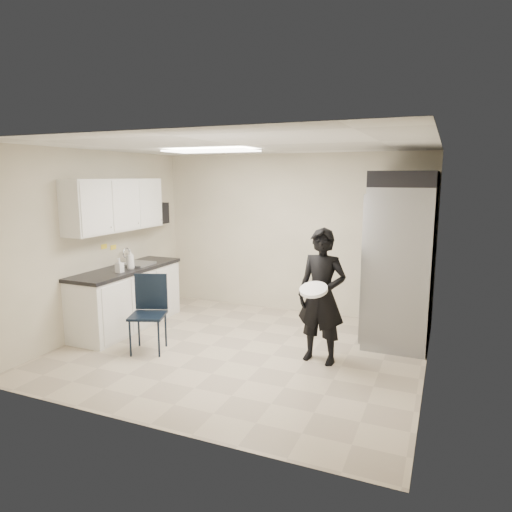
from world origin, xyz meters
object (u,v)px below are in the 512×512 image
at_px(lower_counter, 127,299).
at_px(commercial_fridge, 401,264).
at_px(folding_chair, 148,316).
at_px(man_tuxedo, 322,296).

xyz_separation_m(lower_counter, commercial_fridge, (3.78, 1.07, 0.62)).
relative_size(folding_chair, man_tuxedo, 0.58).
distance_m(commercial_fridge, folding_chair, 3.45).
bearing_deg(folding_chair, lower_counter, 121.31).
height_order(lower_counter, man_tuxedo, man_tuxedo).
distance_m(folding_chair, man_tuxedo, 2.22).
relative_size(commercial_fridge, folding_chair, 2.20).
bearing_deg(commercial_fridge, lower_counter, -164.12).
height_order(lower_counter, commercial_fridge, commercial_fridge).
distance_m(lower_counter, man_tuxedo, 3.02).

